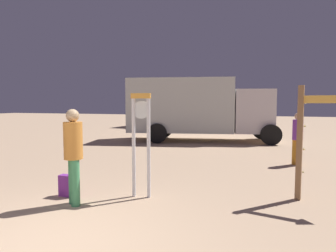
{
  "coord_description": "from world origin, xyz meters",
  "views": [
    {
      "loc": [
        2.64,
        -2.79,
        1.84
      ],
      "look_at": [
        0.17,
        4.99,
        1.2
      ],
      "focal_mm": 31.87,
      "sensor_mm": 36.0,
      "label": 1
    }
  ],
  "objects_px": {
    "backpack": "(68,186)",
    "person_distant": "(298,136)",
    "person_near_clock": "(73,152)",
    "box_truck_far": "(178,106)",
    "standing_clock": "(141,136)",
    "box_truck_near": "(196,107)",
    "arrow_sign": "(324,123)"
  },
  "relations": [
    {
      "from": "person_near_clock",
      "to": "backpack",
      "type": "bearing_deg",
      "value": 137.34
    },
    {
      "from": "person_distant",
      "to": "box_truck_near",
      "type": "distance_m",
      "value": 6.2
    },
    {
      "from": "arrow_sign",
      "to": "person_distant",
      "type": "xyz_separation_m",
      "value": [
        -0.06,
        3.52,
        -0.62
      ]
    },
    {
      "from": "standing_clock",
      "to": "arrow_sign",
      "type": "relative_size",
      "value": 0.93
    },
    {
      "from": "person_distant",
      "to": "box_truck_far",
      "type": "bearing_deg",
      "value": 120.64
    },
    {
      "from": "person_distant",
      "to": "standing_clock",
      "type": "bearing_deg",
      "value": -127.69
    },
    {
      "from": "person_near_clock",
      "to": "backpack",
      "type": "distance_m",
      "value": 0.95
    },
    {
      "from": "box_truck_near",
      "to": "arrow_sign",
      "type": "bearing_deg",
      "value": -63.16
    },
    {
      "from": "arrow_sign",
      "to": "person_near_clock",
      "type": "bearing_deg",
      "value": -161.42
    },
    {
      "from": "backpack",
      "to": "person_distant",
      "type": "height_order",
      "value": "person_distant"
    },
    {
      "from": "person_near_clock",
      "to": "person_distant",
      "type": "bearing_deg",
      "value": 49.69
    },
    {
      "from": "box_truck_near",
      "to": "box_truck_far",
      "type": "relative_size",
      "value": 1.04
    },
    {
      "from": "backpack",
      "to": "person_near_clock",
      "type": "bearing_deg",
      "value": -42.66
    },
    {
      "from": "person_near_clock",
      "to": "box_truck_far",
      "type": "height_order",
      "value": "box_truck_far"
    },
    {
      "from": "backpack",
      "to": "standing_clock",
      "type": "bearing_deg",
      "value": 15.91
    },
    {
      "from": "standing_clock",
      "to": "box_truck_near",
      "type": "bearing_deg",
      "value": 95.41
    },
    {
      "from": "person_distant",
      "to": "person_near_clock",
      "type": "bearing_deg",
      "value": -130.31
    },
    {
      "from": "person_near_clock",
      "to": "box_truck_far",
      "type": "xyz_separation_m",
      "value": [
        -2.72,
        16.66,
        0.65
      ]
    },
    {
      "from": "arrow_sign",
      "to": "box_truck_near",
      "type": "height_order",
      "value": "box_truck_near"
    },
    {
      "from": "arrow_sign",
      "to": "standing_clock",
      "type": "bearing_deg",
      "value": -168.78
    },
    {
      "from": "box_truck_far",
      "to": "standing_clock",
      "type": "bearing_deg",
      "value": -76.86
    },
    {
      "from": "standing_clock",
      "to": "box_truck_near",
      "type": "height_order",
      "value": "box_truck_near"
    },
    {
      "from": "box_truck_near",
      "to": "standing_clock",
      "type": "bearing_deg",
      "value": -84.59
    },
    {
      "from": "arrow_sign",
      "to": "person_near_clock",
      "type": "height_order",
      "value": "arrow_sign"
    },
    {
      "from": "person_distant",
      "to": "box_truck_far",
      "type": "height_order",
      "value": "box_truck_far"
    },
    {
      "from": "standing_clock",
      "to": "arrow_sign",
      "type": "bearing_deg",
      "value": 11.22
    },
    {
      "from": "box_truck_far",
      "to": "box_truck_near",
      "type": "bearing_deg",
      "value": -67.92
    },
    {
      "from": "person_distant",
      "to": "box_truck_far",
      "type": "distance_m",
      "value": 13.62
    },
    {
      "from": "standing_clock",
      "to": "backpack",
      "type": "height_order",
      "value": "standing_clock"
    },
    {
      "from": "arrow_sign",
      "to": "backpack",
      "type": "height_order",
      "value": "arrow_sign"
    },
    {
      "from": "standing_clock",
      "to": "box_truck_near",
      "type": "distance_m",
      "value": 8.85
    },
    {
      "from": "standing_clock",
      "to": "person_near_clock",
      "type": "height_order",
      "value": "standing_clock"
    }
  ]
}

